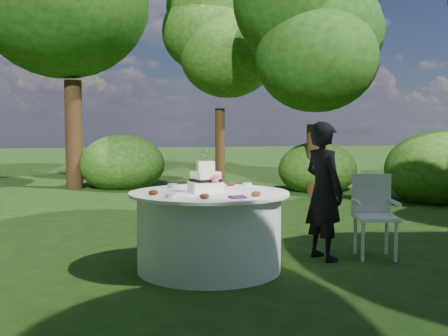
{
  "coord_description": "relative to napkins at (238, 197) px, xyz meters",
  "views": [
    {
      "loc": [
        -1.14,
        -4.95,
        1.36
      ],
      "look_at": [
        0.15,
        0.0,
        1.0
      ],
      "focal_mm": 42.0,
      "sensor_mm": 36.0,
      "label": 1
    }
  ],
  "objects": [
    {
      "name": "ground",
      "position": [
        -0.13,
        0.54,
        -0.78
      ],
      "size": [
        80.0,
        80.0,
        0.0
      ],
      "primitive_type": "plane",
      "color": "#16340E",
      "rests_on": "ground"
    },
    {
      "name": "napkins",
      "position": [
        0.0,
        0.0,
        0.0
      ],
      "size": [
        0.14,
        0.14,
        0.02
      ],
      "primitive_type": "cube",
      "color": "#4B2040",
      "rests_on": "table"
    },
    {
      "name": "feather_plume",
      "position": [
        -0.32,
        0.2,
        -0.0
      ],
      "size": [
        0.48,
        0.07,
        0.01
      ],
      "primitive_type": "ellipsoid",
      "color": "white",
      "rests_on": "table"
    },
    {
      "name": "guest",
      "position": [
        1.13,
        0.64,
        -0.05
      ],
      "size": [
        0.46,
        0.6,
        1.46
      ],
      "primitive_type": "imported",
      "rotation": [
        0.0,
        0.0,
        1.79
      ],
      "color": "black",
      "rests_on": "ground"
    },
    {
      "name": "table",
      "position": [
        -0.13,
        0.54,
        -0.39
      ],
      "size": [
        1.56,
        1.56,
        0.77
      ],
      "color": "silver",
      "rests_on": "ground"
    },
    {
      "name": "cake",
      "position": [
        -0.17,
        0.54,
        0.1
      ],
      "size": [
        0.31,
        0.31,
        0.42
      ],
      "color": "silver",
      "rests_on": "table"
    },
    {
      "name": "chair",
      "position": [
        1.72,
        0.62,
        -0.26
      ],
      "size": [
        0.53,
        0.52,
        0.89
      ],
      "color": "white",
      "rests_on": "ground"
    },
    {
      "name": "votives",
      "position": [
        -0.21,
        0.69,
        0.01
      ],
      "size": [
        1.04,
        0.96,
        0.04
      ],
      "color": "white",
      "rests_on": "table"
    },
    {
      "name": "petal_cups",
      "position": [
        -0.15,
        0.37,
        0.02
      ],
      "size": [
        0.99,
        1.08,
        0.05
      ],
      "color": "#562D16",
      "rests_on": "table"
    }
  ]
}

